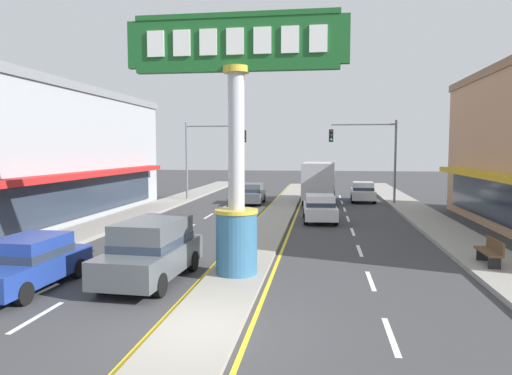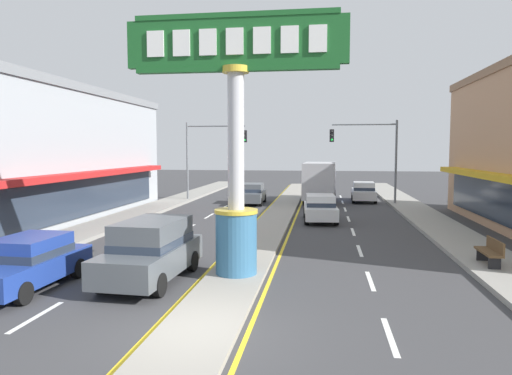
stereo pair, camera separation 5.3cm
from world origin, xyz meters
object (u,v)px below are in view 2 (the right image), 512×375
Objects in this scene: box_truck_far_right_lane at (320,181)px; district_sign at (236,147)px; traffic_light_right_side at (371,147)px; suv_mid_left_lane at (151,250)px; storefront_left at (4,155)px; sedan_near_right_lane at (320,208)px; sedan_near_left_lane at (29,262)px; sedan_far_left_oncoming at (252,194)px; sedan_kerb_right at (364,192)px; street_bench at (491,251)px; traffic_light_left_side at (209,147)px.

district_sign is at bearing -96.69° from box_truck_far_right_lane.
traffic_light_right_side is 1.32× the size of suv_mid_left_lane.
storefront_left is 5.05× the size of sedan_near_right_lane.
box_truck_far_right_lane is 22.48m from suv_mid_left_lane.
sedan_near_left_lane is 22.33m from sedan_far_left_oncoming.
storefront_left reaches higher than sedan_near_right_lane.
sedan_kerb_right is 20.90m from street_bench.
sedan_far_left_oncoming is at bearing 121.43° from street_bench.
storefront_left is 3.17× the size of box_truck_far_right_lane.
sedan_near_left_lane is 2.71× the size of street_bench.
sedan_near_left_lane is at bearing -98.49° from sedan_far_left_oncoming.
storefront_left is at bearing 162.66° from street_bench.
sedan_near_right_lane is at bearing 8.90° from storefront_left.
district_sign reaches higher than street_bench.
street_bench is at bearing -83.08° from traffic_light_right_side.
traffic_light_right_side is at bearing 27.69° from storefront_left.
district_sign is at bearing -104.35° from sedan_kerb_right.
street_bench is (10.94, 2.88, -0.34)m from suv_mid_left_lane.
sedan_near_right_lane is at bearing 120.08° from street_bench.
sedan_kerb_right is (-0.29, 2.37, -3.46)m from traffic_light_right_side.
storefront_left is at bearing 128.47° from sedan_near_left_lane.
traffic_light_left_side is at bearing 161.17° from sedan_far_left_oncoming.
sedan_kerb_right is at bearing 75.65° from district_sign.
sedan_far_left_oncoming is (3.58, -1.22, -3.46)m from traffic_light_left_side.
storefront_left reaches higher than traffic_light_right_side.
district_sign is 12.93m from sedan_near_right_lane.
box_truck_far_right_lane is at bearing 170.13° from traffic_light_right_side.
street_bench is at bearing -52.79° from traffic_light_left_side.
traffic_light_right_side reaches higher than sedan_near_left_lane.
sedan_near_right_lane is 1.01× the size of sedan_kerb_right.
district_sign is 21.45m from traffic_light_right_side.
district_sign is 5.08× the size of street_bench.
traffic_light_right_side is at bearing -83.08° from sedan_kerb_right.
sedan_near_right_lane and sedan_near_left_lane have the same top height.
district_sign reaches higher than suv_mid_left_lane.
traffic_light_right_side is at bearing 96.92° from street_bench.
suv_mid_left_lane reaches higher than sedan_near_left_lane.
sedan_far_left_oncoming is at bearing 123.09° from sedan_near_right_lane.
traffic_light_left_side is 1.43× the size of sedan_far_left_oncoming.
street_bench is (5.90, -19.01, -1.05)m from box_truck_far_right_lane.
sedan_near_right_lane is 13.90m from suv_mid_left_lane.
traffic_light_left_side is 3.88× the size of street_bench.
storefront_left is 23.85m from traffic_light_right_side.
suv_mid_left_lane is at bearing -89.99° from sedan_far_left_oncoming.
storefront_left is at bearing 140.64° from suv_mid_left_lane.
sedan_kerb_right is at bearing 64.79° from sedan_near_left_lane.
suv_mid_left_lane is 11.32m from street_bench.
district_sign reaches higher than sedan_near_left_lane.
sedan_near_right_lane is (-3.58, -8.33, -3.46)m from traffic_light_right_side.
traffic_light_right_side is at bearing -9.87° from box_truck_far_right_lane.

